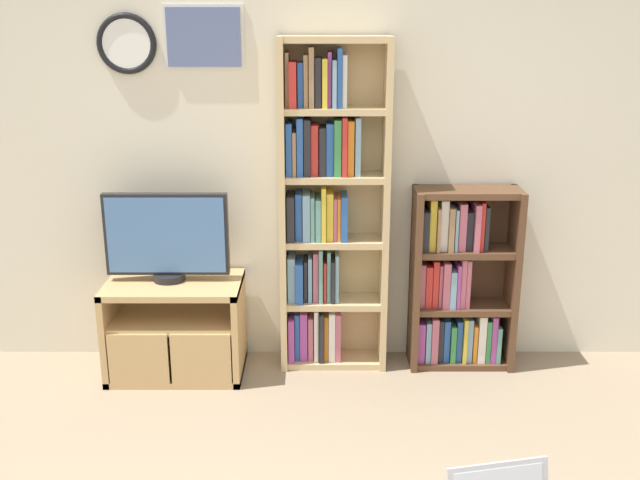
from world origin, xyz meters
The scene contains 5 objects.
wall_back centered at (-0.01, 2.35, 1.31)m, with size 5.91×0.09×2.60m.
tv_stand centered at (-0.82, 2.05, 0.28)m, with size 0.76×0.47×0.56m.
television centered at (-0.85, 2.09, 0.81)m, with size 0.69×0.18×0.51m.
bookshelf_tall centered at (0.04, 2.19, 0.95)m, with size 0.61×0.25×1.90m.
bookshelf_short centered at (0.81, 2.18, 0.50)m, with size 0.60×0.26×1.07m.
Camera 1 is at (0.01, -1.90, 2.03)m, focal length 42.00 mm.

